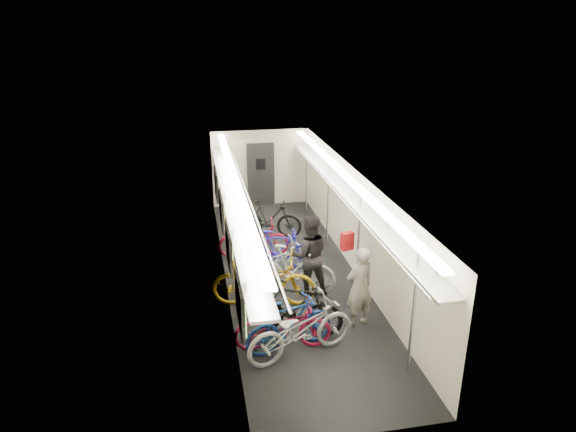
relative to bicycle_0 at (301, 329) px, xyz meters
name	(u,v)px	position (x,y,z in m)	size (l,w,h in m)	color
train_car_shell	(270,198)	(0.06, 3.74, 1.13)	(10.00, 10.00, 10.00)	black
bicycle_0	(301,329)	(0.00, 0.00, 0.00)	(0.70, 2.02, 1.06)	#A5A5AA
bicycle_1	(290,324)	(-0.14, 0.22, -0.02)	(0.48, 1.69, 1.02)	navy
bicycle_2	(283,326)	(-0.27, 0.27, -0.07)	(0.61, 1.74, 0.91)	maroon
bicycle_3	(295,307)	(0.04, 0.73, 0.02)	(0.51, 1.82, 1.09)	black
bicycle_4	(264,281)	(-0.38, 1.84, 0.02)	(0.74, 2.11, 1.11)	#BB8711
bicycle_5	(293,269)	(0.32, 2.25, 0.02)	(0.51, 1.82, 1.09)	silver
bicycle_6	(273,262)	(-0.03, 2.79, -0.05)	(0.64, 1.84, 0.97)	#9E9EA3
bicycle_7	(279,250)	(0.20, 3.38, -0.03)	(0.47, 1.65, 0.99)	#201BA5
bicycle_8	(254,239)	(-0.29, 4.21, -0.07)	(0.61, 1.75, 0.92)	maroon
bicycle_9	(269,219)	(0.28, 5.35, -0.01)	(0.49, 1.74, 1.05)	black
passenger_near	(359,287)	(1.29, 0.77, 0.28)	(0.59, 0.39, 1.62)	gray
passenger_mid	(309,255)	(0.64, 2.16, 0.36)	(0.87, 0.68, 1.78)	black
backpack	(347,241)	(1.37, 1.86, 0.75)	(0.26, 0.14, 0.38)	#B21116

